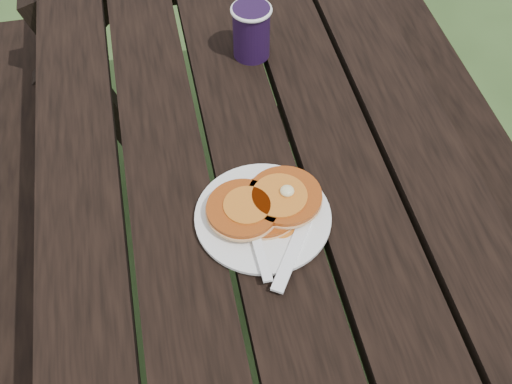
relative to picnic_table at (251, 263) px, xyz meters
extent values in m
plane|color=#2A401B|center=(0.00, 0.00, -0.37)|extent=(60.00, 60.00, 0.00)
cube|color=black|center=(0.00, 0.00, 0.36)|extent=(0.75, 1.80, 0.04)
cube|color=black|center=(0.55, 0.00, 0.06)|extent=(0.25, 1.80, 0.04)
cylinder|color=white|center=(-0.01, -0.16, 0.39)|extent=(0.28, 0.28, 0.01)
cylinder|color=#AF4913|center=(-0.01, -0.15, 0.40)|extent=(0.12, 0.12, 0.01)
cylinder|color=#AF4913|center=(-0.04, -0.15, 0.41)|extent=(0.12, 0.12, 0.01)
cylinder|color=#AF4913|center=(0.03, -0.14, 0.41)|extent=(0.12, 0.12, 0.01)
cylinder|color=#B9611A|center=(0.02, -0.14, 0.42)|extent=(0.09, 0.09, 0.00)
ellipsoid|color=#F4E59E|center=(0.03, -0.14, 0.42)|extent=(0.02, 0.02, 0.01)
cube|color=white|center=(0.03, -0.23, 0.39)|extent=(0.11, 0.16, 0.00)
cylinder|color=black|center=(0.05, 0.25, 0.44)|extent=(0.07, 0.07, 0.11)
torus|color=white|center=(0.05, 0.25, 0.49)|extent=(0.08, 0.08, 0.01)
cylinder|color=black|center=(0.05, 0.25, 0.49)|extent=(0.06, 0.06, 0.01)
camera|label=1|loc=(-0.15, -0.76, 1.22)|focal=45.00mm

